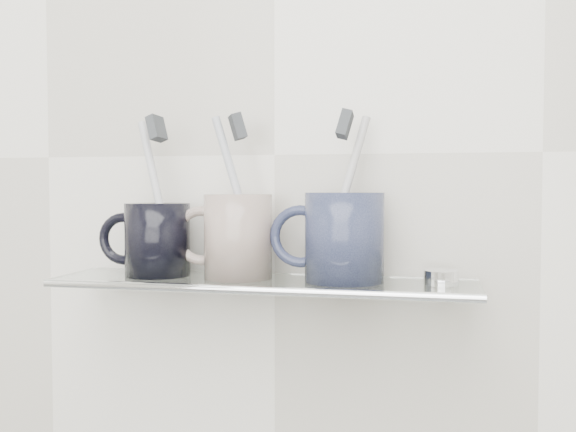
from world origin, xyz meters
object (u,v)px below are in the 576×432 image
(mug_left, at_px, (158,239))
(mug_right, at_px, (344,237))
(mug_center, at_px, (238,236))
(shelf_glass, at_px, (262,283))

(mug_left, distance_m, mug_right, 0.23)
(mug_left, relative_size, mug_center, 0.89)
(shelf_glass, relative_size, mug_left, 5.61)
(shelf_glass, xyz_separation_m, mug_right, (0.10, 0.00, 0.06))
(shelf_glass, relative_size, mug_right, 4.86)
(mug_center, height_order, mug_right, mug_right)
(mug_center, xyz_separation_m, mug_right, (0.13, 0.00, 0.00))
(mug_center, bearing_deg, mug_right, -22.47)
(mug_left, xyz_separation_m, mug_center, (0.10, 0.00, 0.01))
(mug_center, bearing_deg, shelf_glass, -31.63)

